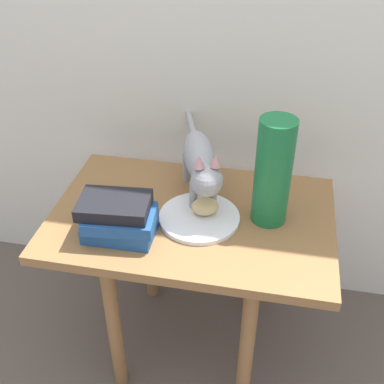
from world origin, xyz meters
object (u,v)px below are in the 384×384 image
(plate, at_px, (199,218))
(bread_roll, at_px, (205,206))
(book_stack, at_px, (118,218))
(cat, at_px, (201,162))
(side_table, at_px, (192,236))
(green_vase, at_px, (273,172))

(plate, distance_m, bread_roll, 0.04)
(book_stack, bearing_deg, cat, 48.30)
(side_table, xyz_separation_m, cat, (0.01, 0.08, 0.22))
(side_table, height_order, green_vase, green_vase)
(plate, distance_m, book_stack, 0.24)
(plate, height_order, book_stack, book_stack)
(book_stack, bearing_deg, side_table, 35.69)
(bread_roll, distance_m, green_vase, 0.22)
(bread_roll, height_order, green_vase, green_vase)
(side_table, height_order, plate, plate)
(side_table, xyz_separation_m, book_stack, (-0.18, -0.13, 0.14))
(plate, relative_size, book_stack, 1.08)
(cat, bearing_deg, green_vase, -15.40)
(green_vase, bearing_deg, bread_roll, -170.25)
(cat, xyz_separation_m, green_vase, (0.21, -0.06, 0.03))
(book_stack, bearing_deg, bread_roll, 29.19)
(side_table, bearing_deg, book_stack, -144.31)
(green_vase, bearing_deg, book_stack, -159.03)
(bread_roll, distance_m, book_stack, 0.25)
(side_table, distance_m, book_stack, 0.26)
(side_table, distance_m, cat, 0.23)
(plate, relative_size, green_vase, 0.74)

